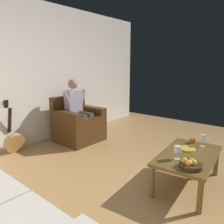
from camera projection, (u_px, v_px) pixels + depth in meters
name	position (u px, v px, depth m)	size (l,w,h in m)	color
ground_plane	(171.00, 183.00, 2.93)	(6.65, 6.65, 0.00)	#AE824D
wall_back	(44.00, 74.00, 4.40)	(5.85, 0.06, 2.72)	silver
armchair	(78.00, 125.00, 4.50)	(0.84, 0.77, 0.91)	#42270F
person_seated	(78.00, 108.00, 4.42)	(0.61, 0.60, 1.26)	#A299AC
coffee_table	(188.00, 158.00, 2.80)	(1.16, 0.75, 0.43)	brown
guitar	(14.00, 141.00, 3.90)	(0.35, 0.30, 0.94)	#AE7E47
wine_glass_near	(177.00, 150.00, 2.61)	(0.08, 0.08, 0.17)	silver
wine_glass_far	(203.00, 138.00, 3.02)	(0.07, 0.07, 0.17)	silver
fruit_bowl	(190.00, 165.00, 2.41)	(0.25, 0.25, 0.11)	#372713
decorative_dish	(188.00, 149.00, 2.92)	(0.21, 0.21, 0.02)	gold
candle_jar	(192.00, 141.00, 3.18)	(0.08, 0.08, 0.06)	#B94B21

